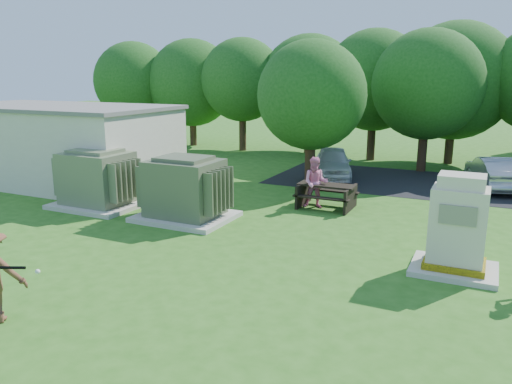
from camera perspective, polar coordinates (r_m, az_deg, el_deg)
The scene contains 12 objects.
ground at distance 11.60m, azimuth -8.71°, elevation -10.42°, with size 120.00×120.00×0.00m, color #2D6619.
service_building at distance 23.41m, azimuth -21.71°, elevation 4.93°, with size 10.00×5.00×3.20m, color beige.
service_building_roof at distance 23.25m, azimuth -22.06°, elevation 9.01°, with size 10.20×5.20×0.15m, color slate.
transformer_left at distance 18.61m, azimuth -17.67°, elevation 1.32°, with size 3.00×2.40×2.07m.
transformer_right at distance 16.34m, azimuth -8.13°, elevation 0.22°, with size 3.00×2.40×2.07m.
generator_cabinet at distance 12.73m, azimuth 22.02°, elevation -4.08°, with size 1.96×1.60×2.39m.
picnic_table at distance 17.83m, azimuth 8.07°, elevation -0.11°, with size 2.00×1.50×0.86m.
person_at_picnic at distance 17.69m, azimuth 6.83°, elevation 1.06°, with size 0.89×0.69×1.82m, color pink.
car_white at distance 23.17m, azimuth 8.74°, elevation 3.36°, with size 1.63×4.05×1.38m, color silver.
car_silver_a at distance 22.85m, azimuth 25.53°, elevation 2.01°, with size 1.41×4.05×1.34m, color #A1A1A5.
batting_equipment at distance 10.19m, azimuth -26.69°, elevation -7.67°, with size 1.13×0.53×0.16m.
tree_row at distance 27.56m, azimuth 16.88°, elevation 11.77°, with size 41.30×13.30×7.30m.
Camera 1 is at (6.09, -8.71, 4.64)m, focal length 35.00 mm.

